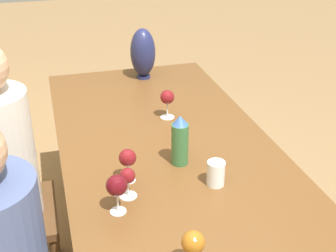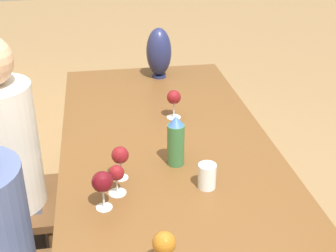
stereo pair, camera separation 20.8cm
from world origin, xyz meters
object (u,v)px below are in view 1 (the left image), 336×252
object	(u,v)px
wine_glass_3	(193,243)
wine_glass_4	(167,98)
wine_glass_1	(128,158)
person_far	(2,168)
water_tumbler	(216,173)
wine_glass_0	(117,186)
vase	(143,53)
wine_glass_2	(127,177)
water_bottle	(180,141)

from	to	relation	value
wine_glass_3	wine_glass_4	bearing A→B (deg)	-11.33
wine_glass_1	person_far	size ratio (longest dim) A/B	0.11
water_tumbler	wine_glass_0	bearing A→B (deg)	100.00
water_tumbler	vase	world-z (taller)	vase
vase	wine_glass_0	bearing A→B (deg)	163.16
wine_glass_2	wine_glass_3	size ratio (longest dim) A/B	0.87
wine_glass_2	wine_glass_4	bearing A→B (deg)	-27.80
water_tumbler	wine_glass_1	world-z (taller)	wine_glass_1
water_tumbler	wine_glass_1	size ratio (longest dim) A/B	0.71
water_bottle	wine_glass_4	world-z (taller)	water_bottle
wine_glass_0	wine_glass_3	world-z (taller)	wine_glass_0
vase	wine_glass_1	distance (m)	1.14
wine_glass_2	wine_glass_3	world-z (taller)	wine_glass_3
wine_glass_2	wine_glass_0	bearing A→B (deg)	147.35
water_tumbler	wine_glass_4	bearing A→B (deg)	1.99
water_tumbler	wine_glass_2	bearing A→B (deg)	87.78
wine_glass_0	wine_glass_3	xyz separation A→B (m)	(-0.34, -0.17, -0.01)
wine_glass_3	person_far	size ratio (longest dim) A/B	0.11
water_bottle	wine_glass_4	bearing A→B (deg)	-8.74
wine_glass_1	wine_glass_2	size ratio (longest dim) A/B	1.16
wine_glass_1	wine_glass_4	distance (m)	0.60
wine_glass_2	wine_glass_3	distance (m)	0.44
person_far	vase	bearing A→B (deg)	-47.79
wine_glass_3	wine_glass_1	bearing A→B (deg)	10.13
vase	wine_glass_4	bearing A→B (deg)	179.28
water_tumbler	wine_glass_3	distance (m)	0.48
water_tumbler	wine_glass_1	xyz separation A→B (m)	(0.12, 0.33, 0.05)
water_bottle	wine_glass_0	xyz separation A→B (m)	(-0.26, 0.31, 0.00)
wine_glass_3	water_tumbler	bearing A→B (deg)	-29.24
vase	person_far	world-z (taller)	person_far
water_bottle	wine_glass_4	xyz separation A→B (m)	(0.44, -0.07, -0.00)
vase	person_far	size ratio (longest dim) A/B	0.24
wine_glass_1	water_tumbler	bearing A→B (deg)	-109.71
water_bottle	wine_glass_3	world-z (taller)	water_bottle
water_bottle	wine_glass_3	distance (m)	0.62
water_tumbler	vase	distance (m)	1.21
wine_glass_0	person_far	distance (m)	0.71
wine_glass_0	wine_glass_4	xyz separation A→B (m)	(0.70, -0.38, -0.00)
wine_glass_0	wine_glass_3	size ratio (longest dim) A/B	1.08
wine_glass_1	wine_glass_4	xyz separation A→B (m)	(0.51, -0.30, 0.00)
wine_glass_0	wine_glass_1	xyz separation A→B (m)	(0.19, -0.08, -0.01)
vase	wine_glass_3	xyz separation A→B (m)	(-1.62, 0.22, -0.06)
vase	person_far	bearing A→B (deg)	132.21
wine_glass_3	person_far	distance (m)	1.08
vase	water_bottle	bearing A→B (deg)	175.79
water_bottle	vase	xyz separation A→B (m)	(1.02, -0.07, 0.05)
water_bottle	water_tumbler	xyz separation A→B (m)	(-0.19, -0.09, -0.06)
vase	wine_glass_2	xyz separation A→B (m)	(-1.20, 0.33, -0.07)
wine_glass_3	person_far	bearing A→B (deg)	34.28
wine_glass_3	wine_glass_4	distance (m)	1.07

